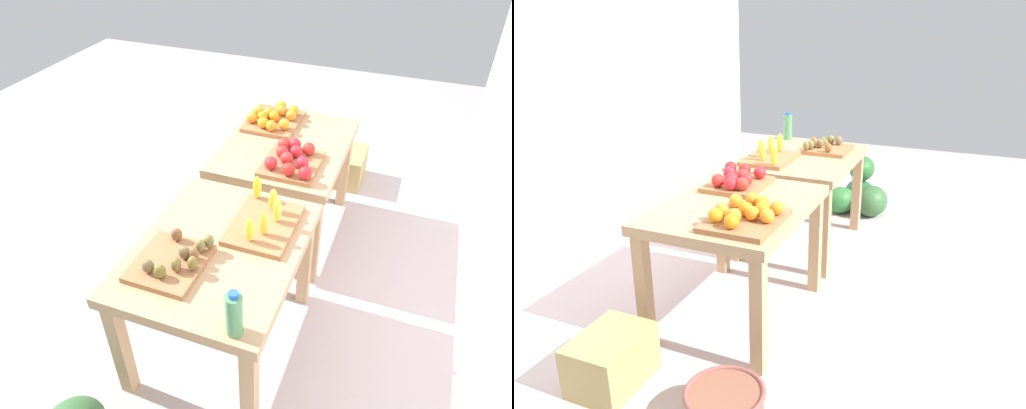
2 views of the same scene
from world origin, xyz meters
TOP-DOWN VIEW (x-y plane):
  - ground_plane at (0.00, 0.00)m, footprint 8.00×8.00m
  - display_table_left at (-0.56, 0.00)m, footprint 1.04×0.80m
  - display_table_right at (0.56, 0.00)m, footprint 1.04×0.80m
  - orange_bin at (-0.80, -0.17)m, footprint 0.44×0.37m
  - apple_bin at (-0.29, 0.12)m, footprint 0.41×0.34m
  - banana_crate at (0.33, 0.16)m, footprint 0.44×0.32m
  - kiwi_bin at (0.76, -0.14)m, footprint 0.37×0.33m
  - water_bottle at (1.01, 0.28)m, footprint 0.07×0.07m
  - wicker_basket at (-1.42, -0.35)m, footprint 0.37×0.37m
  - cardboard_produce_box at (-1.38, 0.30)m, footprint 0.40×0.30m

SIDE VIEW (x-z plane):
  - ground_plane at x=0.00m, z-range 0.00..0.00m
  - wicker_basket at x=-1.42m, z-range 0.01..0.19m
  - cardboard_produce_box at x=-1.38m, z-range 0.00..0.27m
  - display_table_left at x=-0.56m, z-range 0.26..0.98m
  - display_table_right at x=0.56m, z-range 0.26..0.98m
  - kiwi_bin at x=0.76m, z-range 0.70..0.81m
  - banana_crate at x=0.33m, z-range 0.68..0.85m
  - orange_bin at x=-0.80m, z-range 0.71..0.82m
  - apple_bin at x=-0.29m, z-range 0.71..0.82m
  - water_bottle at x=1.01m, z-range 0.72..0.95m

